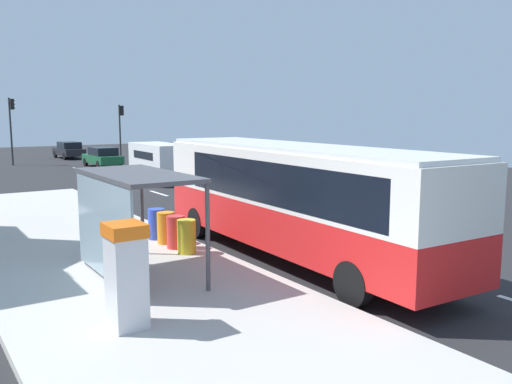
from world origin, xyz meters
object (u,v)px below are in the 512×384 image
(recycling_bin_orange, at_px, (166,228))
(sedan_far, at_px, (103,157))
(white_van, at_px, (159,160))
(traffic_light_near_side, at_px, (121,124))
(traffic_light_far_side, at_px, (12,121))
(bus, at_px, (294,195))
(bus_shelter, at_px, (125,198))
(recycling_bin_blue, at_px, (157,224))
(recycling_bin_red, at_px, (176,232))
(sedan_near, at_px, (69,150))
(ticket_machine, at_px, (126,275))
(recycling_bin_yellow, at_px, (187,236))

(recycling_bin_orange, bearing_deg, sedan_far, 76.07)
(recycling_bin_orange, bearing_deg, white_van, 67.14)
(traffic_light_near_side, bearing_deg, recycling_bin_orange, -107.43)
(sedan_far, height_order, recycling_bin_orange, sedan_far)
(sedan_far, height_order, traffic_light_far_side, traffic_light_far_side)
(traffic_light_near_side, relative_size, traffic_light_far_side, 0.91)
(bus, relative_size, recycling_bin_orange, 11.67)
(sedan_far, height_order, bus_shelter, bus_shelter)
(recycling_bin_blue, xyz_separation_m, traffic_light_far_side, (1.10, 30.99, 2.86))
(recycling_bin_red, xyz_separation_m, bus_shelter, (-2.21, -2.00, 1.44))
(sedan_near, relative_size, recycling_bin_orange, 4.69)
(ticket_machine, bearing_deg, bus, 23.72)
(ticket_machine, distance_m, recycling_bin_red, 5.92)
(bus, xyz_separation_m, recycling_bin_yellow, (-2.49, 1.68, -1.19))
(bus, xyz_separation_m, sedan_far, (4.01, 29.30, -1.05))
(white_van, xyz_separation_m, recycling_bin_red, (-6.40, -15.88, -0.69))
(white_van, height_order, traffic_light_near_side, traffic_light_near_side)
(recycling_bin_orange, height_order, bus_shelter, bus_shelter)
(sedan_far, xyz_separation_m, recycling_bin_blue, (-6.50, -25.52, -0.14))
(white_van, relative_size, bus_shelter, 1.31)
(sedan_near, relative_size, recycling_bin_red, 4.69)
(sedan_far, height_order, recycling_bin_blue, sedan_far)
(sedan_far, distance_m, recycling_bin_blue, 26.34)
(ticket_machine, xyz_separation_m, bus_shelter, (1.06, 2.91, 0.93))
(recycling_bin_yellow, bearing_deg, sedan_near, 80.12)
(traffic_light_near_side, bearing_deg, traffic_light_far_side, 174.69)
(bus, height_order, sedan_far, bus)
(bus, relative_size, traffic_light_near_side, 2.29)
(sedan_far, relative_size, traffic_light_near_side, 0.92)
(recycling_bin_red, bearing_deg, bus, -43.67)
(sedan_near, xyz_separation_m, recycling_bin_yellow, (-6.50, -37.31, -0.14))
(recycling_bin_red, bearing_deg, traffic_light_near_side, 72.93)
(white_van, relative_size, recycling_bin_blue, 5.54)
(recycling_bin_yellow, xyz_separation_m, recycling_bin_blue, (0.00, 2.10, 0.00))
(bus_shelter, bearing_deg, bus, -4.61)
(white_van, distance_m, recycling_bin_yellow, 17.79)
(sedan_far, bearing_deg, traffic_light_near_side, 55.58)
(bus, height_order, recycling_bin_red, bus)
(white_van, xyz_separation_m, traffic_light_far_side, (-5.30, 16.51, 2.17))
(ticket_machine, height_order, recycling_bin_yellow, ticket_machine)
(white_van, bearing_deg, recycling_bin_red, -111.95)
(recycling_bin_blue, bearing_deg, recycling_bin_red, -90.00)
(sedan_near, distance_m, recycling_bin_orange, 36.50)
(ticket_machine, xyz_separation_m, recycling_bin_blue, (3.28, 6.31, -0.52))
(recycling_bin_yellow, relative_size, traffic_light_near_side, 0.20)
(bus_shelter, bearing_deg, traffic_light_near_side, 70.47)
(sedan_far, distance_m, recycling_bin_orange, 27.02)
(traffic_light_far_side, bearing_deg, bus_shelter, -95.50)
(recycling_bin_orange, height_order, recycling_bin_blue, same)
(traffic_light_near_side, bearing_deg, ticket_machine, -109.57)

